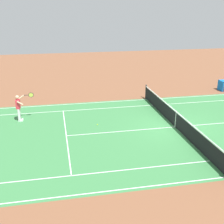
# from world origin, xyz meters

# --- Properties ---
(ground_plane) EXTENTS (60.00, 60.00, 0.00)m
(ground_plane) POSITION_xyz_m (0.00, 0.00, 0.00)
(ground_plane) COLOR brown
(court_slab) EXTENTS (24.20, 11.40, 0.00)m
(court_slab) POSITION_xyz_m (0.00, 0.00, 0.00)
(court_slab) COLOR #387A42
(court_slab) RESTS_ON ground_plane
(court_line_markings) EXTENTS (23.85, 11.05, 0.01)m
(court_line_markings) POSITION_xyz_m (0.00, 0.00, 0.00)
(court_line_markings) COLOR white
(court_line_markings) RESTS_ON ground_plane
(tennis_net) EXTENTS (0.10, 11.70, 1.08)m
(tennis_net) POSITION_xyz_m (0.00, 0.00, 0.49)
(tennis_net) COLOR #2D2D33
(tennis_net) RESTS_ON ground_plane
(tennis_player_near) EXTENTS (1.08, 0.78, 1.70)m
(tennis_player_near) POSITION_xyz_m (9.09, -2.86, 0.93)
(tennis_player_near) COLOR white
(tennis_player_near) RESTS_ON ground_plane
(tennis_ball) EXTENTS (0.07, 0.07, 0.07)m
(tennis_ball) POSITION_xyz_m (4.48, -1.19, 0.03)
(tennis_ball) COLOR #CCE01E
(tennis_ball) RESTS_ON ground_plane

